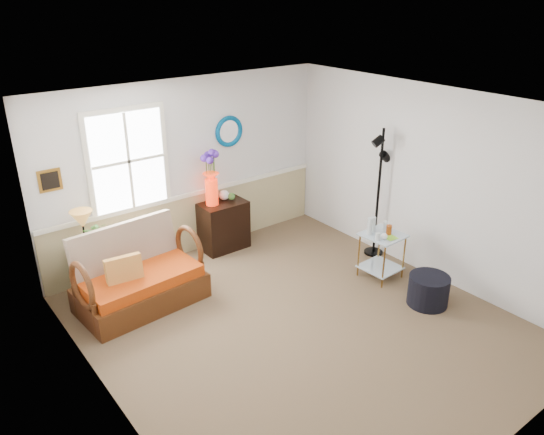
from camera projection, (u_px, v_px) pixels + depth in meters
floor at (298, 324)px, 6.36m from camera, size 4.50×5.00×0.01m
ceiling at (304, 108)px, 5.32m from camera, size 4.50×5.00×0.01m
walls at (301, 226)px, 5.84m from camera, size 4.51×5.01×2.60m
wainscot at (193, 223)px, 7.98m from camera, size 4.46×0.02×0.90m
chair_rail at (191, 194)px, 7.79m from camera, size 4.46×0.04×0.06m
window at (128, 161)px, 7.01m from camera, size 1.14×0.06×1.44m
picture at (50, 180)px, 6.47m from camera, size 0.28×0.03×0.28m
mirror at (229, 131)px, 7.85m from camera, size 0.47×0.07×0.47m
loveseat at (139, 270)px, 6.57m from camera, size 1.59×0.98×1.00m
throw_pillow at (125, 274)px, 6.38m from camera, size 0.45×0.16×0.44m
lamp_stand at (91, 271)px, 6.89m from camera, size 0.45×0.45×0.65m
table_lamp at (84, 230)px, 6.67m from camera, size 0.38×0.38×0.52m
potted_plant at (98, 237)px, 6.77m from camera, size 0.43×0.45×0.27m
cabinet at (223, 225)px, 8.08m from camera, size 0.70×0.45×0.75m
flower_vase at (211, 178)px, 7.70m from camera, size 0.27×0.27×0.82m
side_table at (381, 256)px, 7.28m from camera, size 0.53×0.53×0.65m
tabletop_items at (381, 227)px, 7.09m from camera, size 0.43×0.43×0.24m
floor_lamp at (378, 194)px, 7.67m from camera, size 0.36×0.36×1.93m
ottoman at (428, 290)px, 6.70m from camera, size 0.60×0.60×0.39m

